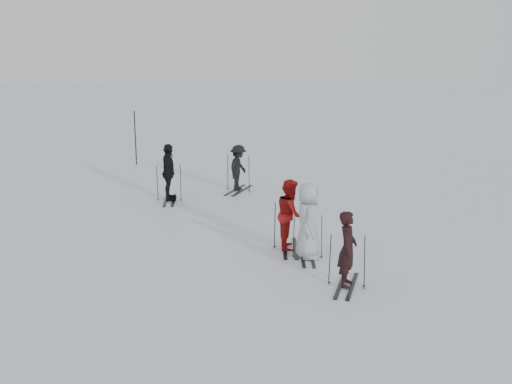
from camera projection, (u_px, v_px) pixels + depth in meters
ground at (259, 236)px, 17.59m from camera, size 120.00×120.00×0.00m
skier_near_dark at (347, 250)px, 13.89m from camera, size 0.59×0.71×1.68m
skier_red at (290, 215)px, 16.34m from camera, size 0.77×0.94×1.80m
skier_grey at (308, 221)px, 15.65m from camera, size 0.69×0.98×1.89m
skier_uphill_left at (169, 173)px, 21.08m from camera, size 0.47×1.11×1.88m
skier_uphill_far at (238, 168)px, 22.49m from camera, size 0.99×1.19×1.61m
skis_near_dark at (347, 260)px, 13.94m from camera, size 1.89×1.42×1.23m
skis_red at (290, 225)px, 16.40m from camera, size 1.86×1.11×1.29m
skis_grey at (308, 236)px, 15.75m from camera, size 1.61×0.97×1.12m
skis_uphill_left at (169, 182)px, 21.16m from camera, size 1.73×0.93×1.25m
skis_uphill_far at (238, 172)px, 22.53m from camera, size 2.05×1.66×1.32m
piste_marker at (135, 138)px, 26.98m from camera, size 0.06×0.06×2.28m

